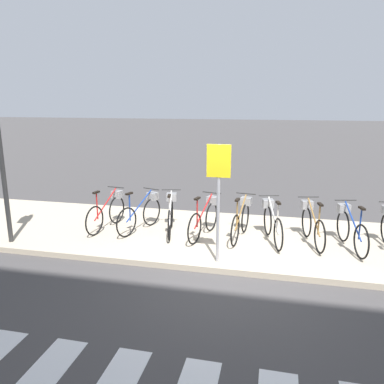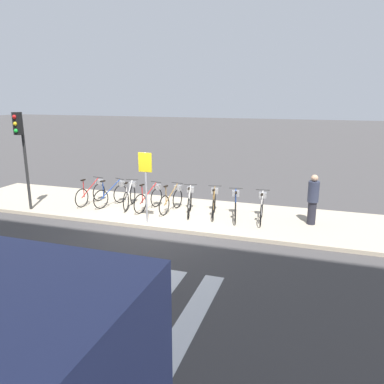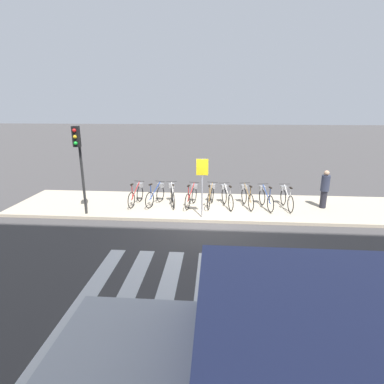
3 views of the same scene
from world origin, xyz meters
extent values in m
plane|color=#423F3F|center=(0.00, 0.00, 0.00)|extent=(120.00, 120.00, 0.00)
cube|color=#B7A88E|center=(0.00, 1.77, 0.06)|extent=(16.81, 3.53, 0.12)
cube|color=silver|center=(-2.70, -6.40, 0.00)|extent=(0.45, 8.00, 0.01)
cube|color=silver|center=(-1.80, -6.40, 0.00)|extent=(0.45, 8.00, 0.01)
cube|color=silver|center=(-0.90, -6.40, 0.00)|extent=(0.45, 8.00, 0.01)
cube|color=silver|center=(0.00, -6.40, 0.00)|extent=(0.45, 8.00, 0.01)
cube|color=silver|center=(0.90, -6.40, 0.00)|extent=(0.45, 8.00, 0.01)
cube|color=silver|center=(1.80, -6.40, 0.00)|extent=(0.45, 8.00, 0.01)
cube|color=silver|center=(2.70, -6.40, 0.00)|extent=(0.45, 8.00, 0.01)
torus|color=black|center=(-3.24, 1.13, 0.47)|extent=(0.13, 0.69, 0.69)
torus|color=black|center=(-3.11, 2.07, 0.47)|extent=(0.13, 0.69, 0.69)
cylinder|color=red|center=(-3.18, 1.60, 0.74)|extent=(0.17, 0.96, 0.58)
cylinder|color=red|center=(-3.23, 1.26, 0.78)|extent=(0.04, 0.04, 0.62)
cube|color=black|center=(-3.23, 1.26, 1.11)|extent=(0.10, 0.21, 0.04)
cylinder|color=#262626|center=(-3.11, 2.07, 1.05)|extent=(0.46, 0.09, 0.02)
cube|color=gray|center=(-3.10, 2.12, 0.86)|extent=(0.27, 0.23, 0.18)
torus|color=black|center=(-2.49, 1.19, 0.47)|extent=(0.25, 0.67, 0.69)
torus|color=black|center=(-2.19, 2.09, 0.47)|extent=(0.25, 0.67, 0.69)
cylinder|color=navy|center=(-2.34, 1.64, 0.74)|extent=(0.33, 0.93, 0.58)
cylinder|color=navy|center=(-2.45, 1.32, 0.78)|extent=(0.04, 0.04, 0.62)
cube|color=black|center=(-2.45, 1.32, 1.11)|extent=(0.13, 0.21, 0.04)
cylinder|color=#262626|center=(-2.19, 2.09, 1.05)|extent=(0.44, 0.17, 0.02)
cube|color=gray|center=(-2.18, 2.14, 0.86)|extent=(0.29, 0.26, 0.18)
torus|color=black|center=(-1.48, 1.19, 0.47)|extent=(0.19, 0.68, 0.69)
torus|color=black|center=(-1.69, 2.11, 0.47)|extent=(0.19, 0.68, 0.69)
cylinder|color=silver|center=(-1.58, 1.65, 0.74)|extent=(0.24, 0.95, 0.58)
cylinder|color=silver|center=(-1.51, 1.31, 0.78)|extent=(0.04, 0.04, 0.62)
cube|color=black|center=(-1.51, 1.31, 1.11)|extent=(0.11, 0.21, 0.04)
cylinder|color=#262626|center=(-1.69, 2.11, 1.05)|extent=(0.45, 0.12, 0.02)
cube|color=gray|center=(-1.70, 2.16, 0.86)|extent=(0.28, 0.25, 0.18)
torus|color=black|center=(-0.89, 1.10, 0.47)|extent=(0.19, 0.68, 0.69)
torus|color=black|center=(-0.68, 2.03, 0.47)|extent=(0.19, 0.68, 0.69)
cylinder|color=red|center=(-0.78, 1.56, 0.74)|extent=(0.24, 0.95, 0.58)
cylinder|color=red|center=(-0.86, 1.23, 0.78)|extent=(0.04, 0.04, 0.62)
cube|color=black|center=(-0.86, 1.23, 1.11)|extent=(0.11, 0.21, 0.04)
cylinder|color=#262626|center=(-0.68, 2.03, 1.05)|extent=(0.45, 0.12, 0.02)
cube|color=gray|center=(-0.67, 2.08, 0.86)|extent=(0.28, 0.25, 0.18)
torus|color=black|center=(-0.02, 1.18, 0.47)|extent=(0.13, 0.69, 0.69)
torus|color=black|center=(0.11, 2.12, 0.47)|extent=(0.13, 0.69, 0.69)
cylinder|color=olive|center=(0.04, 1.65, 0.74)|extent=(0.17, 0.96, 0.58)
cylinder|color=olive|center=(-0.01, 1.31, 0.78)|extent=(0.04, 0.04, 0.62)
cube|color=black|center=(-0.01, 1.31, 1.11)|extent=(0.10, 0.21, 0.04)
cylinder|color=#262626|center=(0.11, 2.12, 1.05)|extent=(0.46, 0.09, 0.02)
cube|color=gray|center=(0.12, 2.17, 0.86)|extent=(0.27, 0.23, 0.18)
torus|color=black|center=(0.87, 1.12, 0.47)|extent=(0.21, 0.68, 0.69)
torus|color=black|center=(0.63, 2.04, 0.47)|extent=(0.21, 0.68, 0.69)
cylinder|color=beige|center=(0.75, 1.58, 0.74)|extent=(0.27, 0.94, 0.58)
cylinder|color=beige|center=(0.84, 1.25, 0.78)|extent=(0.04, 0.04, 0.62)
cube|color=black|center=(0.84, 1.25, 1.11)|extent=(0.12, 0.21, 0.04)
cylinder|color=#262626|center=(0.63, 2.04, 1.05)|extent=(0.45, 0.14, 0.02)
cube|color=gray|center=(0.62, 2.09, 0.86)|extent=(0.28, 0.25, 0.18)
torus|color=black|center=(1.69, 1.19, 0.47)|extent=(0.18, 0.68, 0.69)
torus|color=black|center=(1.50, 2.11, 0.47)|extent=(0.18, 0.68, 0.69)
cylinder|color=olive|center=(1.59, 1.65, 0.74)|extent=(0.23, 0.95, 0.58)
cylinder|color=olive|center=(1.66, 1.31, 0.78)|extent=(0.04, 0.04, 0.62)
cube|color=black|center=(1.66, 1.31, 1.11)|extent=(0.11, 0.21, 0.04)
cylinder|color=#262626|center=(1.50, 2.11, 1.05)|extent=(0.46, 0.12, 0.02)
cube|color=gray|center=(1.49, 2.16, 0.86)|extent=(0.28, 0.25, 0.18)
torus|color=black|center=(2.45, 1.07, 0.47)|extent=(0.18, 0.68, 0.69)
torus|color=black|center=(2.26, 2.00, 0.47)|extent=(0.18, 0.68, 0.69)
cylinder|color=navy|center=(2.36, 1.54, 0.74)|extent=(0.23, 0.95, 0.58)
cylinder|color=navy|center=(2.43, 1.20, 0.78)|extent=(0.04, 0.04, 0.62)
cube|color=black|center=(2.43, 1.20, 1.11)|extent=(0.11, 0.21, 0.04)
cylinder|color=#262626|center=(2.26, 2.00, 1.05)|extent=(0.46, 0.12, 0.02)
cube|color=gray|center=(2.25, 2.05, 0.86)|extent=(0.28, 0.24, 0.18)
torus|color=black|center=(3.25, 1.10, 0.47)|extent=(0.10, 0.69, 0.69)
torus|color=black|center=(3.16, 2.05, 0.47)|extent=(0.10, 0.69, 0.69)
cylinder|color=silver|center=(3.20, 1.57, 0.74)|extent=(0.12, 0.96, 0.58)
cylinder|color=silver|center=(3.24, 1.23, 0.78)|extent=(0.03, 0.03, 0.62)
cube|color=black|center=(3.24, 1.23, 1.11)|extent=(0.09, 0.21, 0.04)
cylinder|color=#262626|center=(3.16, 2.05, 1.05)|extent=(0.46, 0.07, 0.02)
cube|color=gray|center=(3.16, 2.10, 0.86)|extent=(0.26, 0.22, 0.18)
cylinder|color=#23232D|center=(4.75, 1.79, 0.49)|extent=(0.26, 0.26, 0.74)
cylinder|color=#2D3347|center=(4.75, 1.79, 1.18)|extent=(0.34, 0.34, 0.65)
sphere|color=tan|center=(4.75, 1.79, 1.62)|extent=(0.21, 0.21, 0.21)
cylinder|color=#2D2D2D|center=(-4.87, 0.35, 1.83)|extent=(0.10, 0.10, 3.43)
cube|color=black|center=(-4.87, 0.17, 3.17)|extent=(0.24, 0.20, 0.75)
sphere|color=red|center=(-4.87, 0.07, 3.40)|extent=(0.14, 0.14, 0.14)
sphere|color=gold|center=(-4.87, 0.07, 3.17)|extent=(0.14, 0.14, 0.14)
sphere|color=green|center=(-4.87, 0.07, 2.94)|extent=(0.14, 0.14, 0.14)
cylinder|color=#99999E|center=(-0.26, 0.30, 1.25)|extent=(0.06, 0.06, 2.26)
cube|color=yellow|center=(-0.26, 0.28, 2.08)|extent=(0.44, 0.03, 0.60)
camera|label=1|loc=(0.74, -6.35, 3.14)|focal=35.00mm
camera|label=2|loc=(4.66, -10.09, 4.08)|focal=35.00mm
camera|label=3|loc=(0.18, -10.51, 4.27)|focal=28.00mm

